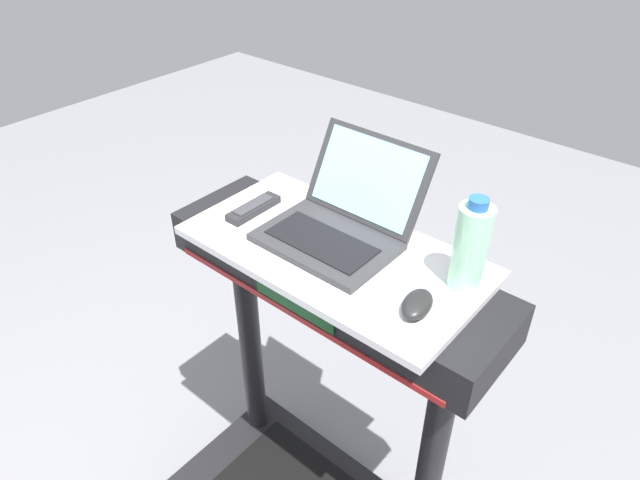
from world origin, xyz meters
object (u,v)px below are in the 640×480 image
at_px(water_bottle, 471,246).
at_px(tv_remote, 254,208).
at_px(laptop, 340,220).
at_px(computer_mouse, 417,304).

height_order(water_bottle, tv_remote, water_bottle).
bearing_deg(laptop, water_bottle, 2.93).
xyz_separation_m(computer_mouse, tv_remote, (-0.53, 0.05, -0.01)).
distance_m(computer_mouse, water_bottle, 0.17).
height_order(laptop, tv_remote, laptop).
height_order(computer_mouse, water_bottle, water_bottle).
bearing_deg(tv_remote, computer_mouse, -5.38).
relative_size(water_bottle, tv_remote, 1.36).
distance_m(laptop, computer_mouse, 0.32).
bearing_deg(laptop, tv_remote, -168.09).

